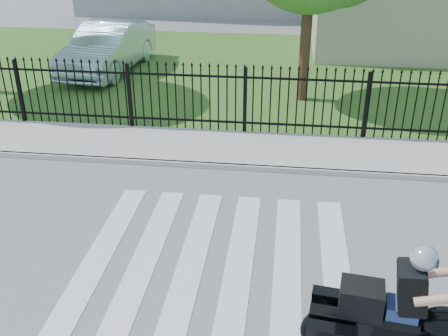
# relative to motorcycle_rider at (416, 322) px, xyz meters

# --- Properties ---
(ground) EXTENTS (120.00, 120.00, 0.00)m
(ground) POSITION_rel_motorcycle_rider_xyz_m (-2.75, 1.42, -0.80)
(ground) COLOR slate
(ground) RESTS_ON ground
(crosswalk) EXTENTS (5.00, 5.50, 0.01)m
(crosswalk) POSITION_rel_motorcycle_rider_xyz_m (-2.75, 1.42, -0.79)
(crosswalk) COLOR silver
(crosswalk) RESTS_ON ground
(sidewalk) EXTENTS (40.00, 2.00, 0.12)m
(sidewalk) POSITION_rel_motorcycle_rider_xyz_m (-2.75, 6.42, -0.74)
(sidewalk) COLOR #ADAAA3
(sidewalk) RESTS_ON ground
(curb) EXTENTS (40.00, 0.12, 0.12)m
(curb) POSITION_rel_motorcycle_rider_xyz_m (-2.75, 5.42, -0.74)
(curb) COLOR #ADAAA3
(curb) RESTS_ON ground
(grass_strip) EXTENTS (40.00, 12.00, 0.02)m
(grass_strip) POSITION_rel_motorcycle_rider_xyz_m (-2.75, 13.42, -0.79)
(grass_strip) COLOR #2D5A1E
(grass_strip) RESTS_ON ground
(iron_fence) EXTENTS (26.00, 0.04, 1.80)m
(iron_fence) POSITION_rel_motorcycle_rider_xyz_m (-2.75, 7.42, 0.11)
(iron_fence) COLOR black
(iron_fence) RESTS_ON ground
(building_low) EXTENTS (10.00, 6.00, 3.50)m
(building_low) POSITION_rel_motorcycle_rider_xyz_m (4.25, 17.42, 0.95)
(building_low) COLOR #B6AF98
(building_low) RESTS_ON ground
(motorcycle_rider) EXTENTS (2.94, 1.16, 1.95)m
(motorcycle_rider) POSITION_rel_motorcycle_rider_xyz_m (0.00, 0.00, 0.00)
(motorcycle_rider) COLOR black
(motorcycle_rider) RESTS_ON ground
(parked_car) EXTENTS (2.27, 5.27, 1.69)m
(parked_car) POSITION_rel_motorcycle_rider_xyz_m (-8.08, 12.65, 0.07)
(parked_car) COLOR silver
(parked_car) RESTS_ON grass_strip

